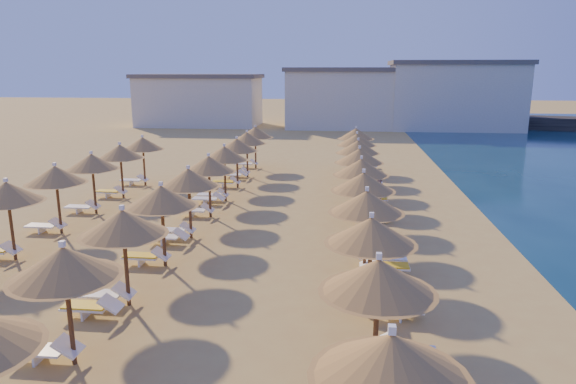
# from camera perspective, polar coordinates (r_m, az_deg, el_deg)

# --- Properties ---
(ground) EXTENTS (220.00, 220.00, 0.00)m
(ground) POSITION_cam_1_polar(r_m,az_deg,el_deg) (21.04, -2.38, -5.92)
(ground) COLOR tan
(ground) RESTS_ON ground
(jetty) EXTENTS (30.09, 11.02, 1.50)m
(jetty) POSITION_cam_1_polar(r_m,az_deg,el_deg) (70.02, 27.03, 6.83)
(jetty) COLOR black
(jetty) RESTS_ON ground
(hotel_blocks) EXTENTS (47.28, 9.29, 8.10)m
(hotel_blocks) POSITION_cam_1_polar(r_m,az_deg,el_deg) (64.79, 5.89, 10.41)
(hotel_blocks) COLOR silver
(hotel_blocks) RESTS_ON ground
(parasol_row_east) EXTENTS (2.62, 34.90, 3.14)m
(parasol_row_east) POSITION_cam_1_polar(r_m,az_deg,el_deg) (20.70, 8.38, 0.99)
(parasol_row_east) COLOR brown
(parasol_row_east) RESTS_ON ground
(parasol_row_west) EXTENTS (2.62, 34.90, 3.14)m
(parasol_row_west) POSITION_cam_1_polar(r_m,az_deg,el_deg) (21.64, -10.99, 1.43)
(parasol_row_west) COLOR brown
(parasol_row_west) RESTS_ON ground
(parasol_row_inland) EXTENTS (2.62, 21.99, 3.14)m
(parasol_row_inland) POSITION_cam_1_polar(r_m,az_deg,el_deg) (24.02, -24.41, 1.64)
(parasol_row_inland) COLOR brown
(parasol_row_inland) RESTS_ON ground
(loungers) EXTENTS (16.13, 33.80, 0.66)m
(loungers) POSITION_cam_1_polar(r_m,az_deg,el_deg) (21.68, -5.97, -4.44)
(loungers) COLOR white
(loungers) RESTS_ON ground
(beachgoer_b) EXTENTS (0.85, 0.97, 1.67)m
(beachgoer_b) POSITION_cam_1_polar(r_m,az_deg,el_deg) (26.18, 8.54, -0.28)
(beachgoer_b) COLOR tan
(beachgoer_b) RESTS_ON ground
(beachgoer_a) EXTENTS (0.41, 0.58, 1.53)m
(beachgoer_a) POSITION_cam_1_polar(r_m,az_deg,el_deg) (22.65, 8.49, -2.63)
(beachgoer_a) COLOR tan
(beachgoer_a) RESTS_ON ground
(beachgoer_c) EXTENTS (0.90, 0.95, 1.58)m
(beachgoer_c) POSITION_cam_1_polar(r_m,az_deg,el_deg) (26.76, 10.02, -0.15)
(beachgoer_c) COLOR tan
(beachgoer_c) RESTS_ON ground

